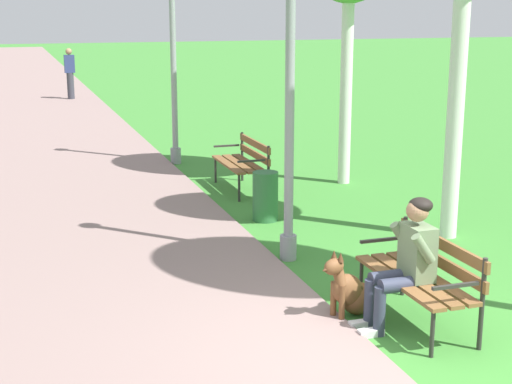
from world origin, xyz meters
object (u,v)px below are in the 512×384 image
object	(u,v)px
park_bench_near	(423,272)
lamp_post_mid	(173,57)
lamp_post_near	(290,81)
pedestrian_distant	(70,74)
litter_bin	(265,196)
dog_brown	(351,291)
person_seated_on_near_bench	(407,258)
park_bench_mid	(244,160)

from	to	relation	value
park_bench_near	lamp_post_mid	bearing A→B (deg)	94.04
lamp_post_near	pedestrian_distant	bearing A→B (deg)	93.44
pedestrian_distant	lamp_post_near	bearing A→B (deg)	-86.56
lamp_post_near	litter_bin	xyz separation A→B (m)	(0.30, 1.70, -1.78)
park_bench_near	dog_brown	size ratio (longest dim) A/B	1.86
person_seated_on_near_bench	dog_brown	bearing A→B (deg)	133.96
person_seated_on_near_bench	park_bench_near	bearing A→B (deg)	10.79
person_seated_on_near_bench	lamp_post_mid	xyz separation A→B (m)	(-0.37, 8.23, 1.35)
park_bench_mid	lamp_post_mid	bearing A→B (deg)	103.24
person_seated_on_near_bench	lamp_post_near	distance (m)	2.65
lamp_post_near	pedestrian_distant	xyz separation A→B (m)	(-1.03, 17.12, -1.29)
lamp_post_near	dog_brown	bearing A→B (deg)	-90.97
lamp_post_near	litter_bin	distance (m)	2.48
lamp_post_near	lamp_post_mid	bearing A→B (deg)	90.31
person_seated_on_near_bench	litter_bin	bearing A→B (deg)	90.63
park_bench_mid	pedestrian_distant	bearing A→B (deg)	96.66
park_bench_mid	lamp_post_near	world-z (taller)	lamp_post_near
park_bench_mid	lamp_post_near	distance (m)	3.92
dog_brown	litter_bin	bearing A→B (deg)	84.68
lamp_post_near	park_bench_near	bearing A→B (deg)	-75.75
park_bench_near	park_bench_mid	distance (m)	5.68
park_bench_near	lamp_post_mid	distance (m)	8.35
park_bench_near	lamp_post_near	size ratio (longest dim) A/B	0.36
park_bench_near	lamp_post_near	world-z (taller)	lamp_post_near
park_bench_mid	litter_bin	size ratio (longest dim) A/B	2.14
park_bench_mid	pedestrian_distant	size ratio (longest dim) A/B	0.91
park_bench_near	lamp_post_mid	world-z (taller)	lamp_post_mid
lamp_post_mid	dog_brown	bearing A→B (deg)	-89.98
pedestrian_distant	dog_brown	bearing A→B (deg)	-86.98
lamp_post_near	pedestrian_distant	size ratio (longest dim) A/B	2.49
litter_bin	pedestrian_distant	distance (m)	15.49
park_bench_near	park_bench_mid	bearing A→B (deg)	89.88
park_bench_mid	lamp_post_mid	size ratio (longest dim) A/B	0.38
dog_brown	lamp_post_near	distance (m)	2.60
litter_bin	park_bench_near	bearing A→B (deg)	-86.28
park_bench_mid	lamp_post_near	bearing A→B (deg)	-99.00
person_seated_on_near_bench	pedestrian_distant	distance (m)	19.36
litter_bin	person_seated_on_near_bench	bearing A→B (deg)	-89.37
lamp_post_near	pedestrian_distant	world-z (taller)	lamp_post_near
person_seated_on_near_bench	dog_brown	distance (m)	0.68
lamp_post_mid	person_seated_on_near_bench	bearing A→B (deg)	-87.41
person_seated_on_near_bench	litter_bin	world-z (taller)	person_seated_on_near_bench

